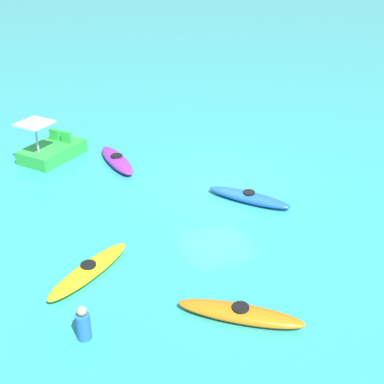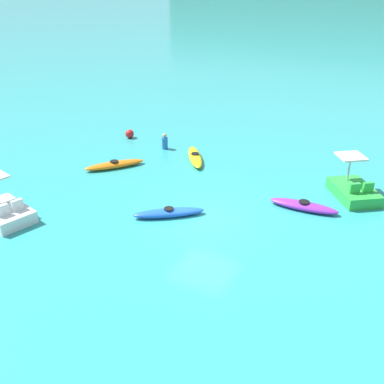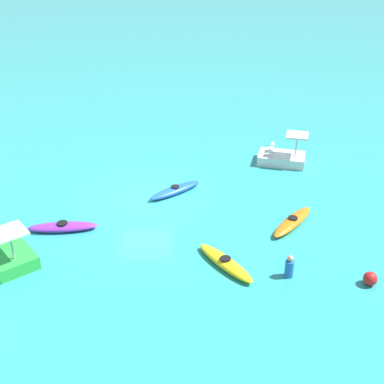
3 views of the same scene
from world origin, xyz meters
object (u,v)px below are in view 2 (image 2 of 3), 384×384
(kayak_blue, at_px, (169,213))
(pedal_boat_white, at_px, (5,211))
(pedal_boat_green, at_px, (354,190))
(kayak_orange, at_px, (114,165))
(kayak_purple, at_px, (304,206))
(buoy_red, at_px, (130,134))
(kayak_yellow, at_px, (195,157))
(person_near_shore, at_px, (165,142))

(kayak_blue, height_order, pedal_boat_white, pedal_boat_white)
(pedal_boat_green, bearing_deg, kayak_orange, -168.16)
(kayak_orange, distance_m, kayak_blue, 5.76)
(kayak_orange, distance_m, pedal_boat_white, 6.28)
(kayak_purple, height_order, kayak_blue, same)
(buoy_red, bearing_deg, kayak_purple, -18.41)
(kayak_yellow, xyz_separation_m, pedal_boat_white, (-3.73, -9.07, 0.17))
(kayak_orange, relative_size, kayak_purple, 0.95)
(kayak_orange, height_order, kayak_purple, same)
(kayak_purple, distance_m, person_near_shore, 9.33)
(buoy_red, bearing_deg, pedal_boat_green, -7.35)
(kayak_yellow, bearing_deg, pedal_boat_green, -3.56)
(kayak_yellow, bearing_deg, kayak_orange, -137.15)
(kayak_purple, relative_size, buoy_red, 5.75)
(kayak_yellow, bearing_deg, buoy_red, 166.65)
(kayak_blue, bearing_deg, pedal_boat_white, -149.72)
(pedal_boat_green, relative_size, buoy_red, 5.65)
(kayak_orange, bearing_deg, kayak_yellow, 42.85)
(kayak_blue, distance_m, pedal_boat_white, 6.51)
(kayak_purple, height_order, pedal_boat_green, pedal_boat_green)
(kayak_orange, distance_m, pedal_boat_green, 11.37)
(kayak_orange, bearing_deg, pedal_boat_green, 11.84)
(kayak_blue, xyz_separation_m, pedal_boat_green, (6.19, 5.29, 0.17))
(kayak_purple, bearing_deg, kayak_blue, -145.64)
(kayak_purple, xyz_separation_m, pedal_boat_green, (1.57, 2.14, 0.17))
(pedal_boat_green, distance_m, person_near_shore, 10.37)
(kayak_purple, bearing_deg, kayak_orange, -178.83)
(kayak_orange, distance_m, kayak_yellow, 4.17)
(kayak_purple, bearing_deg, pedal_boat_green, 53.67)
(kayak_orange, xyz_separation_m, person_near_shore, (0.83, 3.48, 0.22))
(kayak_blue, height_order, person_near_shore, person_near_shore)
(person_near_shore, bearing_deg, kayak_yellow, -16.10)
(kayak_blue, bearing_deg, kayak_purple, 34.36)
(kayak_blue, distance_m, buoy_red, 9.78)
(kayak_yellow, distance_m, person_near_shore, 2.33)
(kayak_orange, distance_m, buoy_red, 4.45)
(kayak_orange, bearing_deg, buoy_red, 115.51)
(person_near_shore, bearing_deg, kayak_blue, -57.39)
(kayak_orange, bearing_deg, kayak_blue, -30.89)
(kayak_yellow, relative_size, person_near_shore, 3.16)
(pedal_boat_white, bearing_deg, kayak_orange, 83.87)
(buoy_red, bearing_deg, kayak_blue, -45.46)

